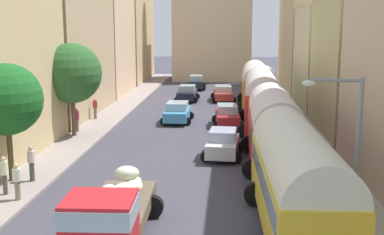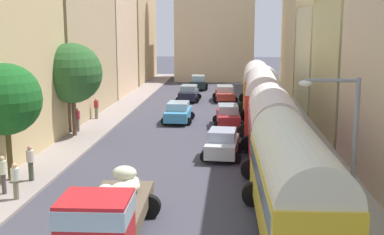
# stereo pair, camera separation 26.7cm
# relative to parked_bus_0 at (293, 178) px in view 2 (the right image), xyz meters

# --- Properties ---
(ground_plane) EXTENTS (154.00, 154.00, 0.00)m
(ground_plane) POSITION_rel_parked_bus_0_xyz_m (-4.60, 20.50, -2.16)
(ground_plane) COLOR #3F3E49
(sidewalk_left) EXTENTS (2.50, 70.00, 0.14)m
(sidewalk_left) POSITION_rel_parked_bus_0_xyz_m (-11.85, 20.50, -2.09)
(sidewalk_left) COLOR gray
(sidewalk_left) RESTS_ON ground
(sidewalk_right) EXTENTS (2.50, 70.00, 0.14)m
(sidewalk_right) POSITION_rel_parked_bus_0_xyz_m (2.65, 20.50, -2.09)
(sidewalk_right) COLOR #B2AD9A
(sidewalk_right) RESTS_ON ground
(building_left_2) EXTENTS (4.85, 13.61, 12.51)m
(building_left_2) POSITION_rel_parked_bus_0_xyz_m (-15.30, 22.57, 4.12)
(building_left_2) COLOR tan
(building_left_2) RESTS_ON ground
(building_left_3) EXTENTS (4.80, 10.08, 10.76)m
(building_left_3) POSITION_rel_parked_bus_0_xyz_m (-15.50, 34.84, 3.22)
(building_left_3) COLOR #D7B28E
(building_left_3) RESTS_ON ground
(building_left_4) EXTENTS (4.09, 13.39, 12.84)m
(building_left_4) POSITION_rel_parked_bus_0_xyz_m (-15.15, 47.46, 4.26)
(building_left_4) COLOR tan
(building_left_4) RESTS_ON ground
(building_right_2) EXTENTS (6.01, 9.84, 9.93)m
(building_right_2) POSITION_rel_parked_bus_0_xyz_m (6.63, 17.44, 2.84)
(building_right_2) COLOR tan
(building_right_2) RESTS_ON ground
(building_right_3) EXTENTS (4.74, 9.45, 8.84)m
(building_right_3) POSITION_rel_parked_bus_0_xyz_m (6.27, 27.95, 2.26)
(building_right_3) COLOR #C7BD91
(building_right_3) RESTS_ON ground
(building_right_4) EXTENTS (5.16, 14.10, 12.15)m
(building_right_4) POSITION_rel_parked_bus_0_xyz_m (6.25, 40.51, 3.94)
(building_right_4) COLOR tan
(building_right_4) RESTS_ON ground
(distant_church) EXTENTS (10.16, 6.43, 18.06)m
(distant_church) POSITION_rel_parked_bus_0_xyz_m (-4.60, 49.52, 4.31)
(distant_church) COLOR beige
(distant_church) RESTS_ON ground
(parked_bus_0) EXTENTS (3.41, 9.49, 3.92)m
(parked_bus_0) POSITION_rel_parked_bus_0_xyz_m (0.00, 0.00, 0.00)
(parked_bus_0) COLOR yellow
(parked_bus_0) RESTS_ON ground
(parked_bus_1) EXTENTS (3.41, 8.07, 3.98)m
(parked_bus_1) POSITION_rel_parked_bus_0_xyz_m (0.00, 9.00, 0.02)
(parked_bus_1) COLOR red
(parked_bus_1) RESTS_ON ground
(parked_bus_2) EXTENTS (3.53, 9.36, 4.25)m
(parked_bus_2) POSITION_rel_parked_bus_0_xyz_m (0.00, 18.00, 0.20)
(parked_bus_2) COLOR red
(parked_bus_2) RESTS_ON ground
(parked_bus_3) EXTENTS (3.38, 8.98, 4.01)m
(parked_bus_3) POSITION_rel_parked_bus_0_xyz_m (0.00, 27.00, 0.07)
(parked_bus_3) COLOR gold
(parked_bus_3) RESTS_ON ground
(cargo_truck_0) EXTENTS (3.13, 6.58, 2.28)m
(cargo_truck_0) POSITION_rel_parked_bus_0_xyz_m (-6.24, -1.35, -0.96)
(cargo_truck_0) COLOR red
(cargo_truck_0) RESTS_ON ground
(car_0) EXTENTS (2.36, 3.98, 1.54)m
(car_0) POSITION_rel_parked_bus_0_xyz_m (-6.24, 20.26, -1.38)
(car_0) COLOR #3C8FC3
(car_0) RESTS_ON ground
(car_1) EXTENTS (2.32, 3.92, 1.56)m
(car_1) POSITION_rel_parked_bus_0_xyz_m (-6.37, 30.72, -1.38)
(car_1) COLOR black
(car_1) RESTS_ON ground
(car_2) EXTENTS (2.34, 4.12, 1.61)m
(car_2) POSITION_rel_parked_bus_0_xyz_m (-6.08, 39.60, -1.35)
(car_2) COLOR #1B272C
(car_2) RESTS_ON ground
(car_3) EXTENTS (2.41, 3.72, 1.59)m
(car_3) POSITION_rel_parked_bus_0_xyz_m (-2.66, 10.36, -1.37)
(car_3) COLOR silver
(car_3) RESTS_ON ground
(car_4) EXTENTS (2.35, 4.07, 1.61)m
(car_4) POSITION_rel_parked_bus_0_xyz_m (-2.45, 18.94, -1.36)
(car_4) COLOR #A92529
(car_4) RESTS_ON ground
(car_5) EXTENTS (2.54, 4.35, 1.48)m
(car_5) POSITION_rel_parked_bus_0_xyz_m (-2.89, 31.25, -1.41)
(car_5) COLOR #B7372E
(car_5) RESTS_ON ground
(pedestrian_0) EXTENTS (0.48, 0.48, 1.72)m
(pedestrian_0) POSITION_rel_parked_bus_0_xyz_m (-11.12, 2.49, -1.18)
(pedestrian_0) COLOR gray
(pedestrian_0) RESTS_ON ground
(pedestrian_1) EXTENTS (0.47, 0.47, 1.82)m
(pedestrian_1) POSITION_rel_parked_bus_0_xyz_m (-11.51, 4.99, -1.12)
(pedestrian_1) COLOR #434A38
(pedestrian_1) RESTS_ON ground
(pedestrian_2) EXTENTS (0.42, 0.42, 1.75)m
(pedestrian_2) POSITION_rel_parked_bus_0_xyz_m (-12.66, 15.79, -1.15)
(pedestrian_2) COLOR #6A6A58
(pedestrian_2) RESTS_ON ground
(pedestrian_3) EXTENTS (0.42, 0.42, 1.83)m
(pedestrian_3) POSITION_rel_parked_bus_0_xyz_m (-11.94, 3.10, -1.09)
(pedestrian_3) COLOR #4B4343
(pedestrian_3) RESTS_ON ground
(pedestrian_4) EXTENTS (0.44, 0.44, 1.76)m
(pedestrian_4) POSITION_rel_parked_bus_0_xyz_m (-12.67, 20.47, -1.16)
(pedestrian_4) COLOR #696B50
(pedestrian_4) RESTS_ON ground
(streetlamp_near) EXTENTS (1.99, 0.28, 5.69)m
(streetlamp_near) POSITION_rel_parked_bus_0_xyz_m (1.59, -0.39, 1.33)
(streetlamp_near) COLOR gray
(streetlamp_near) RESTS_ON ground
(roadside_tree_1) EXTENTS (3.31, 3.31, 5.66)m
(roadside_tree_1) POSITION_rel_parked_bus_0_xyz_m (-12.50, 5.01, 1.83)
(roadside_tree_1) COLOR brown
(roadside_tree_1) RESTS_ON ground
(roadside_tree_2) EXTENTS (3.89, 3.89, 6.21)m
(roadside_tree_2) POSITION_rel_parked_bus_0_xyz_m (-12.50, 14.57, 2.09)
(roadside_tree_2) COLOR brown
(roadside_tree_2) RESTS_ON ground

